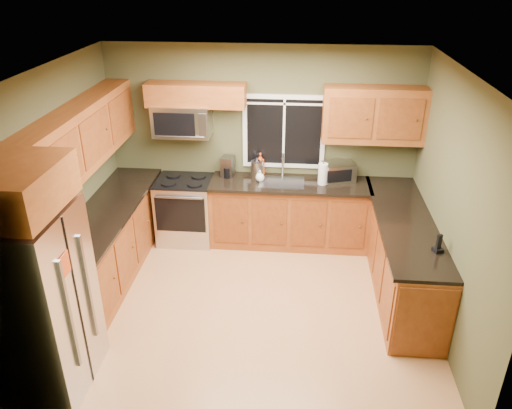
% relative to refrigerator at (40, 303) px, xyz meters
% --- Properties ---
extents(floor, '(4.20, 4.20, 0.00)m').
position_rel_refrigerator_xyz_m(floor, '(1.74, 1.30, -0.90)').
color(floor, tan).
rests_on(floor, ground).
extents(ceiling, '(4.20, 4.20, 0.00)m').
position_rel_refrigerator_xyz_m(ceiling, '(1.74, 1.30, 1.80)').
color(ceiling, white).
rests_on(ceiling, back_wall).
extents(back_wall, '(4.20, 0.00, 4.20)m').
position_rel_refrigerator_xyz_m(back_wall, '(1.74, 3.10, 0.45)').
color(back_wall, '#47492C').
rests_on(back_wall, ground).
extents(front_wall, '(4.20, 0.00, 4.20)m').
position_rel_refrigerator_xyz_m(front_wall, '(1.74, -0.50, 0.45)').
color(front_wall, '#47492C').
rests_on(front_wall, ground).
extents(left_wall, '(0.00, 3.60, 3.60)m').
position_rel_refrigerator_xyz_m(left_wall, '(-0.36, 1.30, 0.45)').
color(left_wall, '#47492C').
rests_on(left_wall, ground).
extents(right_wall, '(0.00, 3.60, 3.60)m').
position_rel_refrigerator_xyz_m(right_wall, '(3.84, 1.30, 0.45)').
color(right_wall, '#47492C').
rests_on(right_wall, ground).
extents(window, '(1.12, 0.03, 1.02)m').
position_rel_refrigerator_xyz_m(window, '(2.04, 3.08, 0.65)').
color(window, white).
rests_on(window, back_wall).
extents(base_cabinets_left, '(0.60, 2.65, 0.90)m').
position_rel_refrigerator_xyz_m(base_cabinets_left, '(-0.06, 1.78, -0.45)').
color(base_cabinets_left, brown).
rests_on(base_cabinets_left, ground).
extents(countertop_left, '(0.65, 2.65, 0.04)m').
position_rel_refrigerator_xyz_m(countertop_left, '(-0.04, 1.78, 0.02)').
color(countertop_left, black).
rests_on(countertop_left, base_cabinets_left).
extents(base_cabinets_back, '(2.17, 0.60, 0.90)m').
position_rel_refrigerator_xyz_m(base_cabinets_back, '(2.15, 2.80, -0.45)').
color(base_cabinets_back, brown).
rests_on(base_cabinets_back, ground).
extents(countertop_back, '(2.17, 0.65, 0.04)m').
position_rel_refrigerator_xyz_m(countertop_back, '(2.15, 2.78, 0.02)').
color(countertop_back, black).
rests_on(countertop_back, base_cabinets_back).
extents(base_cabinets_peninsula, '(0.60, 2.52, 0.90)m').
position_rel_refrigerator_xyz_m(base_cabinets_peninsula, '(3.54, 1.84, -0.45)').
color(base_cabinets_peninsula, brown).
rests_on(base_cabinets_peninsula, ground).
extents(countertop_peninsula, '(0.65, 2.50, 0.04)m').
position_rel_refrigerator_xyz_m(countertop_peninsula, '(3.51, 1.85, 0.02)').
color(countertop_peninsula, black).
rests_on(countertop_peninsula, base_cabinets_peninsula).
extents(upper_cabinets_left, '(0.33, 2.65, 0.72)m').
position_rel_refrigerator_xyz_m(upper_cabinets_left, '(-0.20, 1.78, 0.96)').
color(upper_cabinets_left, brown).
rests_on(upper_cabinets_left, left_wall).
extents(upper_cabinets_back_left, '(1.30, 0.33, 0.30)m').
position_rel_refrigerator_xyz_m(upper_cabinets_back_left, '(0.89, 2.94, 1.17)').
color(upper_cabinets_back_left, brown).
rests_on(upper_cabinets_back_left, back_wall).
extents(upper_cabinets_back_right, '(1.30, 0.33, 0.72)m').
position_rel_refrigerator_xyz_m(upper_cabinets_back_right, '(3.19, 2.94, 0.96)').
color(upper_cabinets_back_right, brown).
rests_on(upper_cabinets_back_right, back_wall).
extents(upper_cabinet_over_fridge, '(0.72, 0.90, 0.38)m').
position_rel_refrigerator_xyz_m(upper_cabinet_over_fridge, '(-0.00, 0.00, 1.13)').
color(upper_cabinet_over_fridge, brown).
rests_on(upper_cabinet_over_fridge, left_wall).
extents(refrigerator, '(0.74, 0.90, 1.80)m').
position_rel_refrigerator_xyz_m(refrigerator, '(0.00, 0.00, 0.00)').
color(refrigerator, '#B7B7BC').
rests_on(refrigerator, ground).
extents(range, '(0.76, 0.69, 0.94)m').
position_rel_refrigerator_xyz_m(range, '(0.69, 2.77, -0.43)').
color(range, '#B7B7BC').
rests_on(range, ground).
extents(microwave, '(0.76, 0.41, 0.42)m').
position_rel_refrigerator_xyz_m(microwave, '(0.69, 2.91, 0.83)').
color(microwave, '#B7B7BC').
rests_on(microwave, back_wall).
extents(sink, '(0.60, 0.42, 0.36)m').
position_rel_refrigerator_xyz_m(sink, '(2.04, 2.79, 0.05)').
color(sink, slate).
rests_on(sink, countertop_back).
extents(toaster_oven, '(0.47, 0.42, 0.25)m').
position_rel_refrigerator_xyz_m(toaster_oven, '(2.80, 2.92, 0.17)').
color(toaster_oven, '#B7B7BC').
rests_on(toaster_oven, countertop_back).
extents(coffee_maker, '(0.19, 0.24, 0.28)m').
position_rel_refrigerator_xyz_m(coffee_maker, '(1.28, 2.94, 0.17)').
color(coffee_maker, slate).
rests_on(coffee_maker, countertop_back).
extents(kettle, '(0.18, 0.18, 0.30)m').
position_rel_refrigerator_xyz_m(kettle, '(1.69, 2.90, 0.18)').
color(kettle, '#B7B7BC').
rests_on(kettle, countertop_back).
extents(paper_towel_roll, '(0.16, 0.16, 0.32)m').
position_rel_refrigerator_xyz_m(paper_towel_roll, '(2.58, 2.78, 0.19)').
color(paper_towel_roll, white).
rests_on(paper_towel_roll, countertop_back).
extents(soap_bottle_a, '(0.13, 0.14, 0.32)m').
position_rel_refrigerator_xyz_m(soap_bottle_a, '(1.73, 3.00, 0.20)').
color(soap_bottle_a, '#D54414').
rests_on(soap_bottle_a, countertop_back).
extents(soap_bottle_c, '(0.14, 0.14, 0.15)m').
position_rel_refrigerator_xyz_m(soap_bottle_c, '(1.74, 2.80, 0.12)').
color(soap_bottle_c, white).
rests_on(soap_bottle_c, countertop_back).
extents(cordless_phone, '(0.12, 0.12, 0.20)m').
position_rel_refrigerator_xyz_m(cordless_phone, '(3.72, 1.15, 0.10)').
color(cordless_phone, black).
rests_on(cordless_phone, countertop_peninsula).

